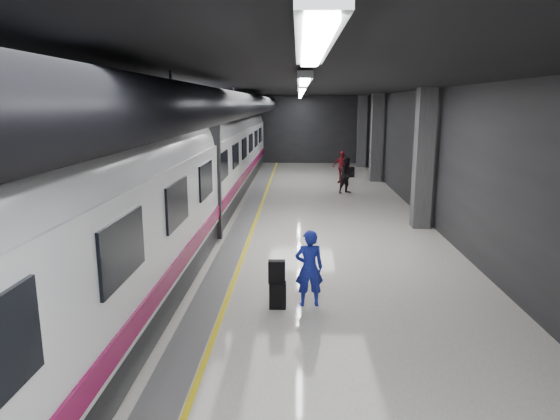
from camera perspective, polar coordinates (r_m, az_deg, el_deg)
ground at (r=14.78m, az=0.02°, el=-3.67°), size 40.00×40.00×0.00m
platform_hall at (r=15.19m, az=-0.94°, el=10.29°), size 10.02×40.02×4.51m
train at (r=14.83m, az=-12.66°, el=4.26°), size 3.05×38.00×4.05m
traveler_main at (r=10.06m, az=3.35°, el=-6.65°), size 0.61×0.44×1.58m
suitcase_main at (r=10.09m, az=-0.26°, el=-9.70°), size 0.33×0.21×0.54m
shoulder_bag at (r=9.92m, az=-0.38°, el=-7.04°), size 0.34×0.19×0.45m
traveler_far_a at (r=22.86m, az=7.68°, el=3.96°), size 1.00×0.93×1.64m
traveler_far_b at (r=25.79m, az=7.08°, el=4.90°), size 1.04×0.80×1.64m
suitcase_far at (r=27.95m, az=8.05°, el=4.31°), size 0.44×0.36×0.56m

